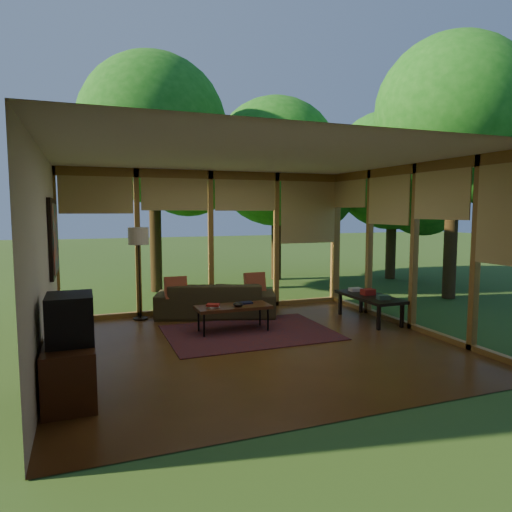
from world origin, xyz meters
name	(u,v)px	position (x,y,z in m)	size (l,w,h in m)	color
floor	(257,346)	(0.00, 0.00, 0.00)	(5.50, 5.50, 0.00)	brown
ceiling	(257,156)	(0.00, 0.00, 2.70)	(5.50, 5.50, 0.00)	silver
wall_left	(44,260)	(-2.75, 0.00, 1.35)	(0.04, 5.00, 2.70)	beige
wall_front	(354,277)	(0.00, -2.50, 1.35)	(5.50, 0.04, 2.70)	beige
window_wall_back	(211,242)	(0.00, 2.50, 1.35)	(5.50, 0.12, 2.70)	olive
window_wall_right	(414,247)	(2.75, 0.00, 1.35)	(0.12, 5.00, 2.70)	olive
exterior_lawn	(382,263)	(8.00, 8.00, -0.01)	(40.00, 40.00, 0.00)	#345821
tree_nw	(153,130)	(-0.68, 5.11, 3.84)	(3.49, 3.49, 5.60)	#3A2B15
tree_ne	(275,162)	(2.80, 5.90, 3.29)	(3.57, 3.57, 5.08)	#3A2B15
tree_se	(452,113)	(5.18, 1.86, 4.02)	(3.26, 3.26, 5.67)	#3A2B15
tree_far	(388,171)	(5.74, 4.76, 3.04)	(3.30, 3.30, 4.70)	#3A2B15
rug	(250,332)	(0.14, 0.69, 0.01)	(2.61, 1.85, 0.01)	maroon
sofa	(216,299)	(-0.05, 2.00, 0.32)	(2.16, 0.85, 0.63)	#3A331D
pillow_left	(176,288)	(-0.80, 1.95, 0.58)	(0.39, 0.13, 0.39)	maroon
pillow_right	(255,283)	(0.70, 1.95, 0.58)	(0.39, 0.13, 0.39)	maroon
ct_book_lower	(213,307)	(-0.43, 0.80, 0.44)	(0.18, 0.13, 0.03)	beige
ct_book_upper	(213,305)	(-0.43, 0.80, 0.47)	(0.20, 0.15, 0.03)	maroon
ct_book_side	(246,303)	(0.17, 0.93, 0.44)	(0.19, 0.14, 0.03)	black
ct_bowl	(238,304)	(-0.03, 0.75, 0.46)	(0.16, 0.16, 0.07)	black
media_cabinet	(70,371)	(-2.47, -1.07, 0.30)	(0.50, 1.00, 0.60)	#4D2815
television	(70,319)	(-2.45, -1.07, 0.85)	(0.45, 0.55, 0.50)	black
console_book_a	(384,297)	(2.40, 0.30, 0.49)	(0.20, 0.15, 0.07)	#2D5040
console_book_b	(368,292)	(2.40, 0.75, 0.51)	(0.23, 0.16, 0.10)	maroon
console_book_c	(355,290)	(2.40, 1.15, 0.49)	(0.22, 0.16, 0.06)	beige
floor_lamp	(139,241)	(-1.39, 2.24, 1.41)	(0.36, 0.36, 1.65)	black
coffee_table	(233,308)	(-0.08, 0.85, 0.39)	(1.20, 0.50, 0.43)	#4D2815
side_console	(370,298)	(2.40, 0.70, 0.41)	(0.60, 1.40, 0.46)	black
wall_painting	(54,237)	(-2.71, 1.40, 1.55)	(0.06, 1.35, 1.15)	black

